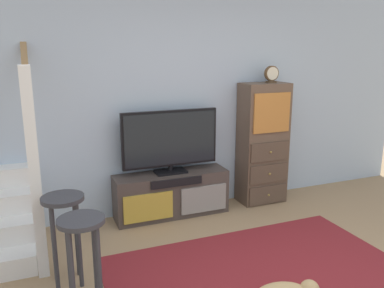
# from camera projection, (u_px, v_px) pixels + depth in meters

# --- Properties ---
(back_wall) EXTENTS (6.40, 0.12, 2.70)m
(back_wall) POSITION_uv_depth(u_px,v_px,m) (187.00, 98.00, 4.72)
(back_wall) COLOR #A8BCD1
(back_wall) RESTS_ON ground_plane
(area_rug) EXTENTS (2.60, 1.80, 0.01)m
(area_rug) POSITION_uv_depth(u_px,v_px,m) (266.00, 280.00, 3.36)
(area_rug) COLOR maroon
(area_rug) RESTS_ON ground_plane
(media_console) EXTENTS (1.33, 0.38, 0.52)m
(media_console) POSITION_uv_depth(u_px,v_px,m) (172.00, 194.00, 4.63)
(media_console) COLOR #423833
(media_console) RESTS_ON ground_plane
(television) EXTENTS (1.12, 0.22, 0.73)m
(television) POSITION_uv_depth(u_px,v_px,m) (170.00, 140.00, 4.50)
(television) COLOR black
(television) RESTS_ON media_console
(side_cabinet) EXTENTS (0.58, 0.38, 1.51)m
(side_cabinet) POSITION_uv_depth(u_px,v_px,m) (263.00, 144.00, 4.97)
(side_cabinet) COLOR brown
(side_cabinet) RESTS_ON ground_plane
(desk_clock) EXTENTS (0.18, 0.08, 0.20)m
(desk_clock) POSITION_uv_depth(u_px,v_px,m) (272.00, 74.00, 4.77)
(desk_clock) COLOR #4C3823
(desk_clock) RESTS_ON side_cabinet
(bar_stool_near) EXTENTS (0.34, 0.34, 0.76)m
(bar_stool_near) POSITION_uv_depth(u_px,v_px,m) (83.00, 244.00, 2.84)
(bar_stool_near) COLOR #333338
(bar_stool_near) RESTS_ON ground_plane
(bar_stool_far) EXTENTS (0.34, 0.34, 0.77)m
(bar_stool_far) POSITION_uv_depth(u_px,v_px,m) (64.00, 220.00, 3.21)
(bar_stool_far) COLOR #333338
(bar_stool_far) RESTS_ON ground_plane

